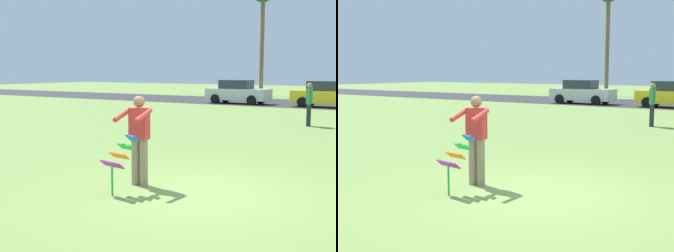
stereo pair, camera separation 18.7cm
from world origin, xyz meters
The scene contains 6 objects.
ground_plane centered at (0.00, 0.00, 0.00)m, with size 120.00×120.00×0.00m, color olive.
person_kite_flyer centered at (-1.18, -0.12, 0.95)m, with size 0.61×0.71×1.73m.
kite_held centered at (-1.10, -0.81, 0.68)m, with size 0.53×0.68×1.04m.
parked_car_silver centered at (-8.66, 20.87, 0.77)m, with size 4.22×1.87×1.60m.
parked_car_yellow centered at (-2.75, 20.87, 0.77)m, with size 4.23×1.89×1.60m.
person_walker_far centered at (-1.10, 11.04, 0.93)m, with size 0.28×0.56×1.73m.
Camera 1 is at (3.90, -6.85, 2.20)m, focal length 47.60 mm.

